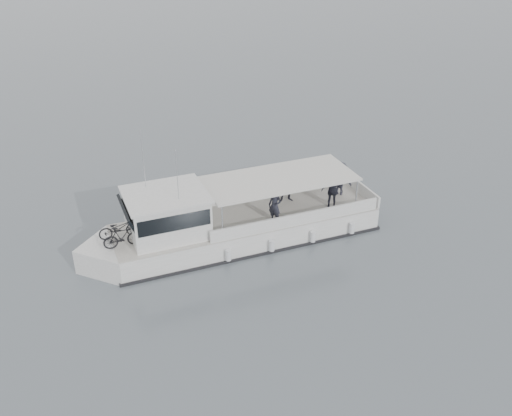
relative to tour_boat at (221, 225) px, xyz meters
name	(u,v)px	position (x,y,z in m)	size (l,w,h in m)	color
ground	(224,256)	(-0.24, -1.15, -1.01)	(1400.00, 1400.00, 0.00)	slate
tour_boat	(221,225)	(0.00, 0.00, 0.00)	(14.83, 4.24, 6.18)	white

